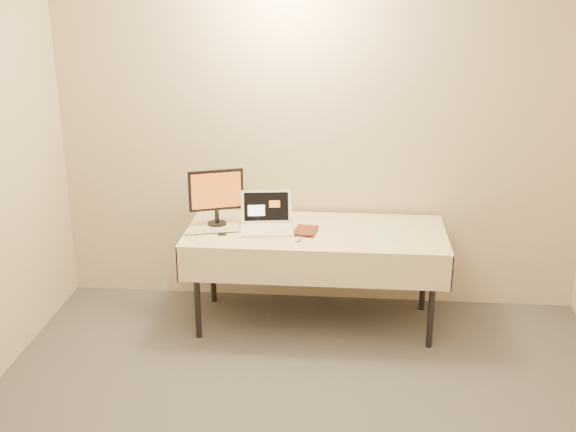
# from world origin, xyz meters

# --- Properties ---
(back_wall) EXTENTS (4.00, 0.10, 2.70)m
(back_wall) POSITION_xyz_m (0.00, 2.50, 1.35)
(back_wall) COLOR beige
(back_wall) RESTS_ON ground
(table) EXTENTS (1.86, 0.81, 0.74)m
(table) POSITION_xyz_m (0.00, 2.05, 0.68)
(table) COLOR black
(table) RESTS_ON ground
(laptop) EXTENTS (0.41, 0.39, 0.25)m
(laptop) POSITION_xyz_m (-0.36, 2.06, 0.80)
(laptop) COLOR white
(laptop) RESTS_ON table
(monitor) EXTENTS (0.38, 0.18, 0.41)m
(monitor) POSITION_xyz_m (-0.73, 2.11, 0.98)
(monitor) COLOR black
(monitor) RESTS_ON table
(book) EXTENTS (0.16, 0.04, 0.21)m
(book) POSITION_xyz_m (-0.15, 2.01, 0.84)
(book) COLOR #953F1B
(book) RESTS_ON table
(alarm_clock) EXTENTS (0.11, 0.08, 0.04)m
(alarm_clock) POSITION_xyz_m (-0.44, 2.30, 0.76)
(alarm_clock) COLOR black
(alarm_clock) RESTS_ON table
(clicker) EXTENTS (0.06, 0.10, 0.02)m
(clicker) POSITION_xyz_m (-0.11, 1.83, 0.75)
(clicker) COLOR #BBBBBD
(clicker) RESTS_ON table
(paper_form) EXTENTS (0.22, 0.35, 0.00)m
(paper_form) POSITION_xyz_m (0.53, 2.00, 0.74)
(paper_form) COLOR #B4D7AB
(paper_form) RESTS_ON table
(usb_dongle) EXTENTS (0.06, 0.03, 0.01)m
(usb_dongle) POSITION_xyz_m (-0.65, 1.88, 0.74)
(usb_dongle) COLOR black
(usb_dongle) RESTS_ON table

